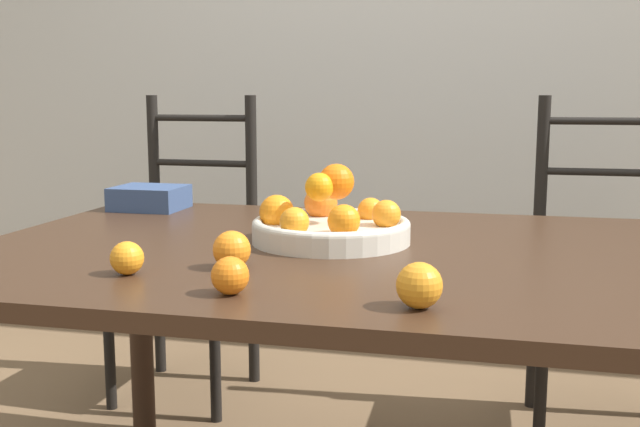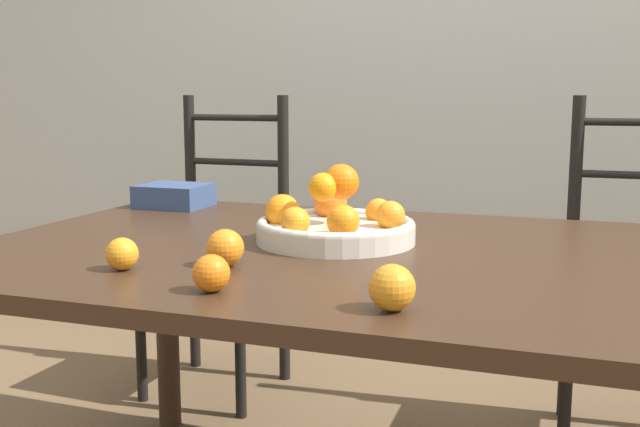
% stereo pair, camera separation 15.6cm
% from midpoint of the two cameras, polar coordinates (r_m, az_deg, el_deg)
% --- Properties ---
extents(wall_back, '(8.00, 0.06, 2.60)m').
position_cam_midpoint_polar(wall_back, '(3.12, 7.46, 13.62)').
color(wall_back, beige).
rests_on(wall_back, ground_plane).
extents(dining_table, '(1.74, 1.10, 0.72)m').
position_cam_midpoint_polar(dining_table, '(1.62, 1.01, -5.44)').
color(dining_table, '#382316').
rests_on(dining_table, ground_plane).
extents(fruit_bowl, '(0.35, 0.35, 0.18)m').
position_cam_midpoint_polar(fruit_bowl, '(1.67, -1.92, -0.70)').
color(fruit_bowl, beige).
rests_on(fruit_bowl, dining_table).
extents(orange_loose_0, '(0.07, 0.07, 0.07)m').
position_cam_midpoint_polar(orange_loose_0, '(1.16, 3.76, -5.54)').
color(orange_loose_0, orange).
rests_on(orange_loose_0, dining_table).
extents(orange_loose_1, '(0.06, 0.06, 0.06)m').
position_cam_midpoint_polar(orange_loose_1, '(1.43, -17.55, -3.29)').
color(orange_loose_1, orange).
rests_on(orange_loose_1, dining_table).
extents(orange_loose_2, '(0.07, 0.07, 0.07)m').
position_cam_midpoint_polar(orange_loose_2, '(1.44, -9.85, -2.77)').
color(orange_loose_2, orange).
rests_on(orange_loose_2, dining_table).
extents(orange_loose_3, '(0.06, 0.06, 0.06)m').
position_cam_midpoint_polar(orange_loose_3, '(1.25, -10.43, -4.72)').
color(orange_loose_3, orange).
rests_on(orange_loose_3, dining_table).
extents(chair_left, '(0.43, 0.41, 1.05)m').
position_cam_midpoint_polar(chair_left, '(2.67, -11.68, -3.22)').
color(chair_left, black).
rests_on(chair_left, ground_plane).
extents(chair_right, '(0.43, 0.41, 1.05)m').
position_cam_midpoint_polar(chair_right, '(2.44, 19.15, -4.72)').
color(chair_right, black).
rests_on(chair_right, ground_plane).
extents(book_stack, '(0.19, 0.17, 0.07)m').
position_cam_midpoint_polar(book_stack, '(2.22, -14.83, 1.15)').
color(book_stack, '#334770').
rests_on(book_stack, dining_table).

